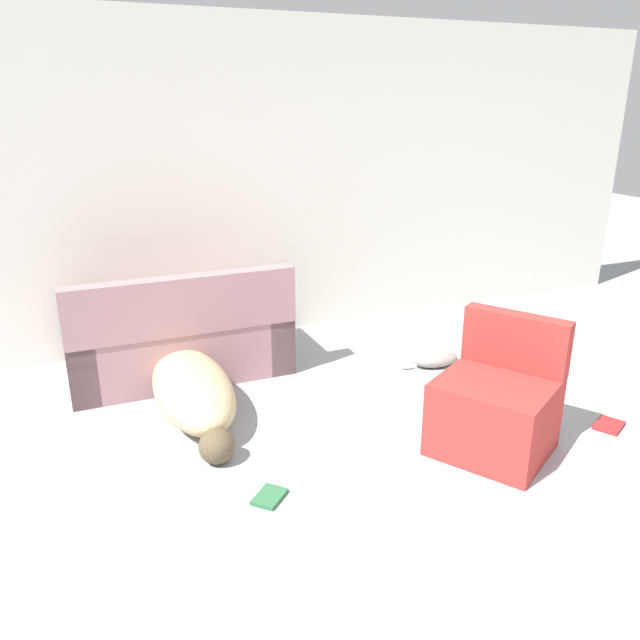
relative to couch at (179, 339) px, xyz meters
name	(u,v)px	position (x,y,z in m)	size (l,w,h in m)	color
ground_plane	(550,549)	(1.25, -2.79, -0.29)	(20.00, 20.00, 0.00)	#999EA3
wall_back	(297,182)	(1.25, 0.64, 1.09)	(7.58, 0.06, 2.75)	silver
couch	(179,339)	(0.00, 0.00, 0.00)	(1.68, 0.85, 0.88)	#A3757A
dog	(194,391)	(-0.05, -0.75, -0.11)	(0.53, 1.71, 0.38)	tan
cat	(437,359)	(1.96, -0.69, -0.22)	(0.56, 0.24, 0.13)	gray
book_green	(270,497)	(0.12, -1.87, -0.28)	(0.24, 0.23, 0.02)	#2D663D
book_red	(609,425)	(2.47, -2.00, -0.28)	(0.26, 0.24, 0.02)	maroon
side_chair	(496,406)	(1.58, -1.91, 0.00)	(0.88, 0.89, 0.83)	#B72D28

